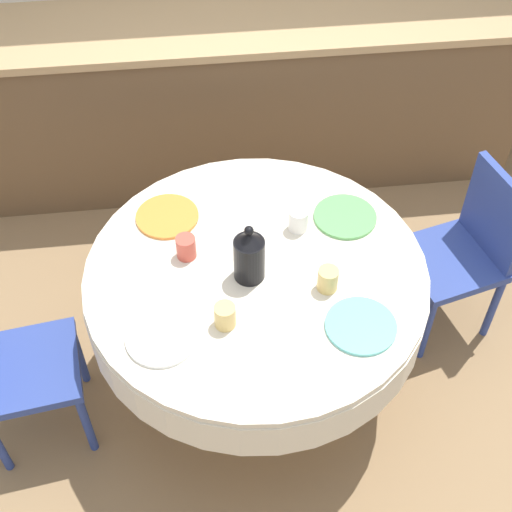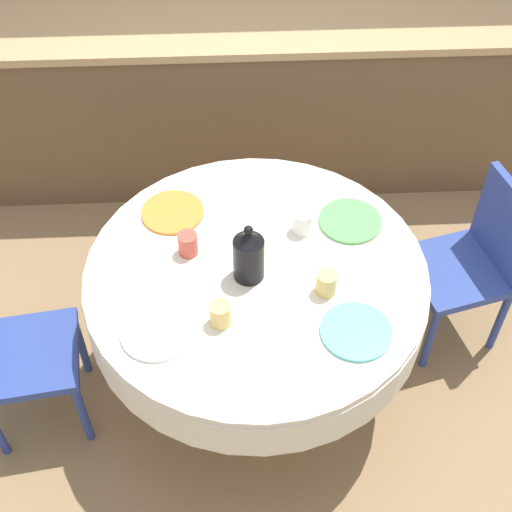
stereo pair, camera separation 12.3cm
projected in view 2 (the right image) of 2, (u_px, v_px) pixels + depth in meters
The scene contains 14 objects.
ground_plane at pixel (256, 375), 3.29m from camera, with size 12.00×12.00×0.00m, color #8E704C.
kitchen_counter at pixel (243, 98), 3.94m from camera, with size 3.24×0.64×0.95m.
dining_table at pixel (256, 290), 2.83m from camera, with size 1.34×1.34×0.74m.
chair_left at pixel (474, 258), 3.14m from camera, with size 0.49×0.49×0.84m.
chair_right at pixel (5, 350), 2.81m from camera, with size 0.45×0.45×0.84m.
plate_near_left at pixel (156, 332), 2.54m from camera, with size 0.26×0.26×0.01m, color white.
cup_near_left at pixel (220, 314), 2.54m from camera, with size 0.08×0.08×0.10m, color #DBB766.
plate_near_right at pixel (356, 332), 2.54m from camera, with size 0.26×0.26×0.01m, color #60BCB7.
cup_near_right at pixel (326, 283), 2.64m from camera, with size 0.08×0.08×0.10m, color #DBB766.
plate_far_left at pixel (173, 212), 2.95m from camera, with size 0.26×0.26×0.01m, color orange.
cup_far_left at pixel (188, 244), 2.77m from camera, with size 0.08×0.08×0.10m, color #CC4C3D.
plate_far_right at pixel (350, 221), 2.91m from camera, with size 0.26×0.26×0.01m, color #5BA85B.
cup_far_right at pixel (302, 222), 2.85m from camera, with size 0.08×0.08×0.10m, color white.
coffee_carafe at pixel (249, 255), 2.64m from camera, with size 0.12×0.12×0.26m.
Camera 2 is at (-0.09, -1.80, 2.80)m, focal length 50.00 mm.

